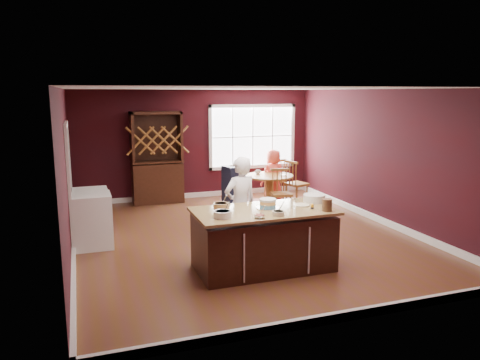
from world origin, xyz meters
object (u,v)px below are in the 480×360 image
object	(u,v)px
toddler	(234,172)
chair_north	(274,179)
dryer	(91,213)
baker	(240,205)
chair_east	(297,182)
layer_cake	(268,204)
kitchen_island	(263,241)
high_chair	(234,186)
hutch	(157,158)
seated_woman	(273,176)
washer	(92,221)
dining_table	(270,184)
chair_south	(281,192)

from	to	relation	value
toddler	chair_north	bearing A→B (deg)	16.84
toddler	dryer	bearing A→B (deg)	-157.12
baker	chair_east	bearing A→B (deg)	-143.95
layer_cake	chair_east	size ratio (longest dim) A/B	0.33
kitchen_island	high_chair	bearing A→B (deg)	78.25
chair_east	chair_north	bearing A→B (deg)	7.59
high_chair	hutch	size ratio (longest dim) A/B	0.46
seated_woman	baker	bearing A→B (deg)	48.82
washer	dryer	world-z (taller)	washer
chair_east	baker	bearing A→B (deg)	122.01
kitchen_island	chair_east	world-z (taller)	chair_east
dining_table	washer	bearing A→B (deg)	-157.44
kitchen_island	chair_south	world-z (taller)	chair_south
dining_table	dryer	distance (m)	4.12
chair_south	chair_north	world-z (taller)	chair_north
chair_south	chair_north	size ratio (longest dim) A/B	0.97
baker	chair_south	world-z (taller)	baker
baker	layer_cake	size ratio (longest dim) A/B	4.59
dryer	layer_cake	bearing A→B (deg)	-44.83
kitchen_island	high_chair	size ratio (longest dim) A/B	2.07
baker	dryer	xyz separation A→B (m)	(-2.30, 1.76, -0.36)
dining_table	dryer	bearing A→B (deg)	-165.70
kitchen_island	toddler	bearing A→B (deg)	77.86
chair_north	washer	distance (m)	5.01
chair_south	high_chair	world-z (taller)	high_chair
layer_cake	hutch	size ratio (longest dim) A/B	0.16
dining_table	baker	xyz separation A→B (m)	(-1.69, -2.77, 0.27)
chair_south	hutch	world-z (taller)	hutch
kitchen_island	layer_cake	bearing A→B (deg)	36.09
kitchen_island	seated_woman	distance (m)	4.43
chair_north	seated_woman	bearing A→B (deg)	46.36
chair_east	hutch	size ratio (longest dim) A/B	0.49
kitchen_island	baker	distance (m)	0.87
dining_table	seated_woman	bearing A→B (deg)	57.59
chair_east	seated_woman	xyz separation A→B (m)	(-0.45, 0.39, 0.11)
toddler	hutch	size ratio (longest dim) A/B	0.12
chair_south	toddler	size ratio (longest dim) A/B	3.87
chair_north	kitchen_island	bearing A→B (deg)	50.11
toddler	hutch	bearing A→B (deg)	150.19
dining_table	chair_north	size ratio (longest dim) A/B	1.07
baker	layer_cake	xyz separation A→B (m)	(0.19, -0.72, 0.18)
toddler	chair_south	bearing A→B (deg)	-55.80
dining_table	chair_north	xyz separation A→B (m)	(0.43, 0.71, -0.02)
chair_north	dryer	xyz separation A→B (m)	(-4.42, -1.72, -0.07)
chair_south	seated_woman	bearing A→B (deg)	84.20
baker	washer	size ratio (longest dim) A/B	1.74
washer	chair_north	bearing A→B (deg)	28.15
chair_south	washer	size ratio (longest dim) A/B	1.08
dining_table	chair_south	xyz separation A→B (m)	(-0.02, -0.72, -0.03)
chair_south	layer_cake	bearing A→B (deg)	-109.08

